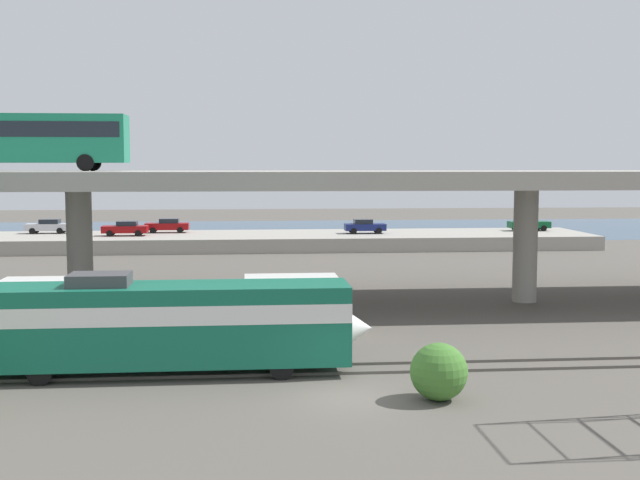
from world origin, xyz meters
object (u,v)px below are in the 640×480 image
parked_car_0 (167,225)px  parked_car_1 (48,226)px  service_truck_east (32,308)px  train_locomotive (183,321)px  service_truck_west (273,304)px  parked_car_4 (365,226)px  parked_car_2 (125,228)px  parked_car_3 (529,224)px  transit_bus_on_overpass (25,137)px

parked_car_0 → parked_car_1: size_ratio=1.02×
service_truck_east → parked_car_0: service_truck_east is taller
train_locomotive → service_truck_west: 7.86m
parked_car_0 → parked_car_4: 20.86m
parked_car_2 → parked_car_4: 24.53m
service_truck_east → parked_car_4: bearing=-117.2°
parked_car_2 → parked_car_4: size_ratio=1.06×
train_locomotive → parked_car_1: train_locomotive is taller
parked_car_3 → service_truck_west: bearing=-122.6°
parked_car_0 → parked_car_1: bearing=-0.9°
service_truck_west → parked_car_0: 47.94m
transit_bus_on_overpass → service_truck_east: size_ratio=1.76×
train_locomotive → parked_car_0: 54.06m
train_locomotive → service_truck_west: bearing=60.2°
train_locomotive → parked_car_4: train_locomotive is taller
transit_bus_on_overpass → parked_car_3: bearing=-141.3°
service_truck_east → parked_car_3: bearing=-131.7°
parked_car_1 → parked_car_2: same height
parked_car_4 → parked_car_1: bearing=174.7°
service_truck_east → parked_car_2: 43.47m
service_truck_west → transit_bus_on_overpass: bearing=-36.6°
parked_car_1 → parked_car_3: bearing=178.7°
parked_car_0 → parked_car_2: size_ratio=1.01×
parked_car_0 → transit_bus_on_overpass: bearing=82.3°
parked_car_3 → service_truck_east: bearing=-131.7°
parked_car_0 → parked_car_4: (20.66, -2.87, 0.00)m
service_truck_east → parked_car_3: (41.02, 45.97, 0.54)m
transit_bus_on_overpass → parked_car_3: size_ratio=2.73×
parked_car_3 → parked_car_4: 18.42m
transit_bus_on_overpass → parked_car_3: transit_bus_on_overpass is taller
parked_car_0 → parked_car_1: (-12.36, 0.20, -0.00)m
transit_bus_on_overpass → parked_car_1: bearing=-78.4°
parked_car_3 → train_locomotive: bearing=-122.2°
service_truck_west → parked_car_0: size_ratio=1.50×
parked_car_3 → parked_car_4: bearing=-174.1°
parked_car_1 → parked_car_3: (51.35, -1.19, -0.00)m
parked_car_3 → parked_car_4: size_ratio=1.04×
transit_bus_on_overpass → service_truck_west: bearing=143.4°
train_locomotive → parked_car_0: size_ratio=3.52×
parked_car_2 → parked_car_3: 42.93m
service_truck_west → parked_car_1: (-22.00, 47.16, 0.54)m
service_truck_west → parked_car_2: 45.48m
service_truck_east → parked_car_2: service_truck_east is taller
transit_bus_on_overpass → parked_car_0: bearing=-97.7°
service_truck_east → parked_car_1: (-10.33, 47.16, 0.54)m
parked_car_1 → parked_car_4: (33.02, -3.07, 0.00)m
train_locomotive → service_truck_east: size_ratio=2.36×
service_truck_east → parked_car_2: bearing=-87.6°
transit_bus_on_overpass → parked_car_4: 42.74m
parked_car_0 → parked_car_3: (38.99, -0.98, -0.00)m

